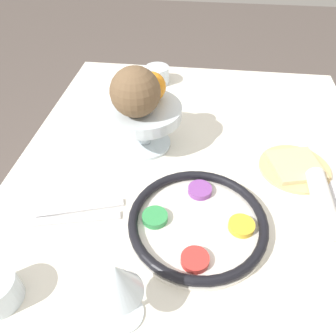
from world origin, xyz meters
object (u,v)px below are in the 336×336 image
Objects in this scene: seder_plate at (198,222)px; bread_plate at (295,167)px; cup_near at (157,75)px; fruit_stand at (144,117)px; orange_fruit at (151,87)px; wine_glass at (118,282)px; coconut at (135,92)px; napkin_roll at (323,202)px.

seder_plate reaches higher than bread_plate.
cup_near is (0.59, 0.17, 0.01)m from seder_plate.
fruit_stand reaches higher than cup_near.
cup_near is at bearing 16.11° from seder_plate.
fruit_stand is 2.64× the size of orange_fruit.
orange_fruit reaches higher than bread_plate.
wine_glass is 2.10× the size of orange_fruit.
bread_plate is (-0.02, -0.39, -0.17)m from coconut.
coconut is 0.66× the size of napkin_roll.
coconut is 0.43m from bread_plate.
bread_plate is (-0.09, -0.37, -0.15)m from orange_fruit.
coconut reaches higher than cup_near.
seder_plate is at bearing -29.54° from wine_glass.
wine_glass is 0.45m from fruit_stand.
wine_glass is at bearing 150.46° from seder_plate.
wine_glass reaches higher than seder_plate.
cup_near is at bearing 4.36° from wine_glass.
fruit_stand is 1.65× the size of coconut.
coconut is (-0.07, 0.03, 0.02)m from orange_fruit.
fruit_stand is 0.46m from napkin_roll.
seder_plate is 0.25m from wine_glass.
fruit_stand is 2.40× the size of cup_near.
seder_plate is 3.94× the size of orange_fruit.
fruit_stand is 1.12× the size of bread_plate.
bread_plate is at bearing -93.03° from coconut.
coconut is 0.40m from cup_near.
coconut reaches higher than napkin_roll.
orange_fruit is 0.40m from bread_plate.
fruit_stand is at bearing -177.11° from cup_near.
bread_plate is at bearing -48.24° from seder_plate.
napkin_roll is (-0.12, -0.04, 0.01)m from bread_plate.
orange_fruit is at bearing 3.21° from wine_glass.
cup_near is at bearing 40.49° from napkin_roll.
orange_fruit is at bearing 76.55° from bread_plate.
seder_plate is 0.31m from bread_plate.
coconut is at bearing 71.69° from napkin_roll.
seder_plate is 1.67× the size of bread_plate.
wine_glass is at bearing -174.54° from fruit_stand.
bread_plate is 0.56m from cup_near.
coconut is 0.68× the size of bread_plate.
napkin_roll is at bearing -53.41° from wine_glass.
wine_glass reaches higher than bread_plate.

